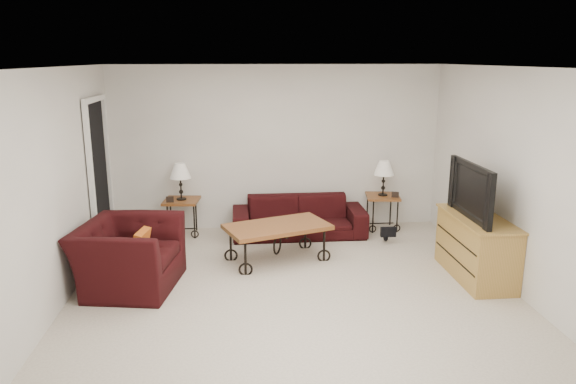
{
  "coord_description": "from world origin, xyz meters",
  "views": [
    {
      "loc": [
        -0.6,
        -5.68,
        2.59
      ],
      "look_at": [
        0.0,
        0.7,
        1.0
      ],
      "focal_mm": 33.78,
      "sensor_mm": 36.0,
      "label": 1
    }
  ],
  "objects_px": {
    "lamp_left": "(181,182)",
    "sofa": "(299,217)",
    "side_table_right": "(382,212)",
    "armchair": "(129,255)",
    "tv_stand": "(476,247)",
    "lamp_right": "(383,178)",
    "television": "(480,190)",
    "coffee_table": "(277,243)",
    "side_table_left": "(182,217)",
    "backpack": "(386,227)"
  },
  "relations": [
    {
      "from": "sofa",
      "to": "lamp_left",
      "type": "relative_size",
      "value": 3.59
    },
    {
      "from": "backpack",
      "to": "armchair",
      "type": "bearing_deg",
      "value": -156.67
    },
    {
      "from": "lamp_left",
      "to": "side_table_right",
      "type": "bearing_deg",
      "value": 0.0
    },
    {
      "from": "armchair",
      "to": "backpack",
      "type": "distance_m",
      "value": 3.63
    },
    {
      "from": "lamp_left",
      "to": "television",
      "type": "distance_m",
      "value": 4.16
    },
    {
      "from": "television",
      "to": "backpack",
      "type": "distance_m",
      "value": 1.78
    },
    {
      "from": "lamp_right",
      "to": "backpack",
      "type": "height_order",
      "value": "lamp_right"
    },
    {
      "from": "side_table_right",
      "to": "backpack",
      "type": "height_order",
      "value": "side_table_right"
    },
    {
      "from": "side_table_left",
      "to": "television",
      "type": "relative_size",
      "value": 0.48
    },
    {
      "from": "coffee_table",
      "to": "television",
      "type": "distance_m",
      "value": 2.59
    },
    {
      "from": "lamp_left",
      "to": "side_table_left",
      "type": "bearing_deg",
      "value": 0.0
    },
    {
      "from": "side_table_left",
      "to": "coffee_table",
      "type": "bearing_deg",
      "value": -41.96
    },
    {
      "from": "tv_stand",
      "to": "sofa",
      "type": "bearing_deg",
      "value": 137.36
    },
    {
      "from": "sofa",
      "to": "tv_stand",
      "type": "distance_m",
      "value": 2.64
    },
    {
      "from": "sofa",
      "to": "backpack",
      "type": "relative_size",
      "value": 4.49
    },
    {
      "from": "coffee_table",
      "to": "armchair",
      "type": "xyz_separation_m",
      "value": [
        -1.76,
        -0.67,
        0.14
      ]
    },
    {
      "from": "coffee_table",
      "to": "tv_stand",
      "type": "distance_m",
      "value": 2.47
    },
    {
      "from": "lamp_left",
      "to": "tv_stand",
      "type": "distance_m",
      "value": 4.2
    },
    {
      "from": "lamp_left",
      "to": "armchair",
      "type": "bearing_deg",
      "value": -102.79
    },
    {
      "from": "side_table_right",
      "to": "side_table_left",
      "type": "bearing_deg",
      "value": 180.0
    },
    {
      "from": "coffee_table",
      "to": "backpack",
      "type": "bearing_deg",
      "value": 20.91
    },
    {
      "from": "side_table_left",
      "to": "lamp_left",
      "type": "height_order",
      "value": "lamp_left"
    },
    {
      "from": "tv_stand",
      "to": "television",
      "type": "relative_size",
      "value": 1.12
    },
    {
      "from": "coffee_table",
      "to": "television",
      "type": "xyz_separation_m",
      "value": [
        2.32,
        -0.77,
        0.84
      ]
    },
    {
      "from": "side_table_left",
      "to": "lamp_left",
      "type": "distance_m",
      "value": 0.55
    },
    {
      "from": "television",
      "to": "tv_stand",
      "type": "bearing_deg",
      "value": 90.0
    },
    {
      "from": "side_table_right",
      "to": "armchair",
      "type": "xyz_separation_m",
      "value": [
        -3.48,
        -1.87,
        0.11
      ]
    },
    {
      "from": "lamp_right",
      "to": "armchair",
      "type": "distance_m",
      "value": 3.97
    },
    {
      "from": "lamp_left",
      "to": "television",
      "type": "height_order",
      "value": "television"
    },
    {
      "from": "lamp_right",
      "to": "backpack",
      "type": "xyz_separation_m",
      "value": [
        -0.09,
        -0.58,
        -0.59
      ]
    },
    {
      "from": "sofa",
      "to": "side_table_left",
      "type": "xyz_separation_m",
      "value": [
        -1.74,
        0.18,
        -0.01
      ]
    },
    {
      "from": "side_table_left",
      "to": "backpack",
      "type": "xyz_separation_m",
      "value": [
        2.96,
        -0.58,
        -0.05
      ]
    },
    {
      "from": "armchair",
      "to": "television",
      "type": "xyz_separation_m",
      "value": [
        4.08,
        -0.1,
        0.7
      ]
    },
    {
      "from": "backpack",
      "to": "side_table_left",
      "type": "bearing_deg",
      "value": 171.32
    },
    {
      "from": "side_table_right",
      "to": "lamp_left",
      "type": "xyz_separation_m",
      "value": [
        -3.05,
        0.0,
        0.55
      ]
    },
    {
      "from": "lamp_left",
      "to": "sofa",
      "type": "bearing_deg",
      "value": -5.92
    },
    {
      "from": "tv_stand",
      "to": "television",
      "type": "xyz_separation_m",
      "value": [
        -0.02,
        0.0,
        0.7
      ]
    },
    {
      "from": "side_table_left",
      "to": "side_table_right",
      "type": "xyz_separation_m",
      "value": [
        3.05,
        0.0,
        -0.0
      ]
    },
    {
      "from": "tv_stand",
      "to": "lamp_left",
      "type": "bearing_deg",
      "value": 151.83
    },
    {
      "from": "sofa",
      "to": "side_table_right",
      "type": "height_order",
      "value": "sofa"
    },
    {
      "from": "side_table_left",
      "to": "television",
      "type": "xyz_separation_m",
      "value": [
        3.66,
        -1.97,
        0.81
      ]
    },
    {
      "from": "lamp_left",
      "to": "armchair",
      "type": "height_order",
      "value": "lamp_left"
    },
    {
      "from": "lamp_right",
      "to": "tv_stand",
      "type": "bearing_deg",
      "value": -72.37
    },
    {
      "from": "coffee_table",
      "to": "tv_stand",
      "type": "relative_size",
      "value": 1.03
    },
    {
      "from": "sofa",
      "to": "lamp_right",
      "type": "bearing_deg",
      "value": 7.78
    },
    {
      "from": "side_table_left",
      "to": "lamp_left",
      "type": "relative_size",
      "value": 1.0
    },
    {
      "from": "sofa",
      "to": "lamp_left",
      "type": "xyz_separation_m",
      "value": [
        -1.74,
        0.18,
        0.53
      ]
    },
    {
      "from": "lamp_right",
      "to": "armchair",
      "type": "relative_size",
      "value": 0.46
    },
    {
      "from": "sofa",
      "to": "tv_stand",
      "type": "bearing_deg",
      "value": -42.64
    },
    {
      "from": "sofa",
      "to": "lamp_right",
      "type": "height_order",
      "value": "lamp_right"
    }
  ]
}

